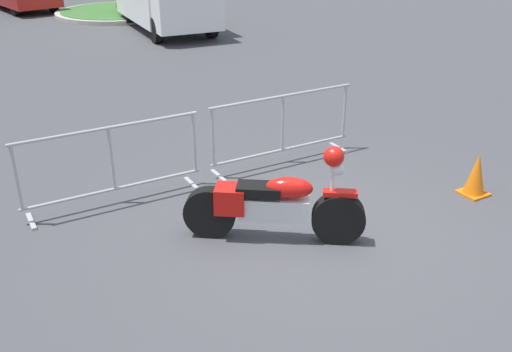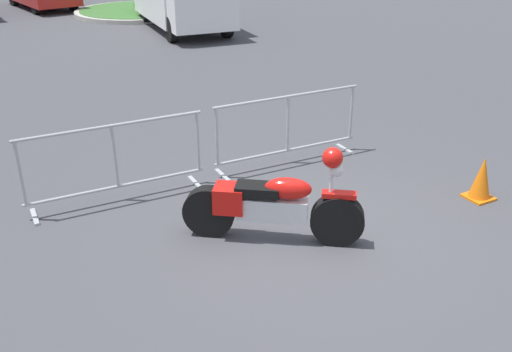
{
  "view_description": "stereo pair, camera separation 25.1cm",
  "coord_description": "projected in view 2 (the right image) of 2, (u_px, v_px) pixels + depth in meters",
  "views": [
    {
      "loc": [
        -3.57,
        -4.71,
        3.53
      ],
      "look_at": [
        -0.45,
        0.56,
        0.65
      ],
      "focal_mm": 40.0,
      "sensor_mm": 36.0,
      "label": 1
    },
    {
      "loc": [
        -3.35,
        -4.83,
        3.53
      ],
      "look_at": [
        -0.45,
        0.56,
        0.65
      ],
      "focal_mm": 40.0,
      "sensor_mm": 36.0,
      "label": 2
    }
  ],
  "objects": [
    {
      "name": "motorcycle",
      "position": [
        272.0,
        204.0,
        6.53
      ],
      "size": [
        1.8,
        1.39,
        1.19
      ],
      "rotation": [
        0.0,
        0.0,
        -0.63
      ],
      "color": "black",
      "rests_on": "ground"
    },
    {
      "name": "crowd_barrier_near",
      "position": [
        115.0,
        162.0,
        7.38
      ],
      "size": [
        2.4,
        0.48,
        1.07
      ],
      "rotation": [
        0.0,
        0.0,
        -0.02
      ],
      "color": "#9EA0A5",
      "rests_on": "ground"
    },
    {
      "name": "traffic_cone",
      "position": [
        482.0,
        179.0,
        7.54
      ],
      "size": [
        0.34,
        0.34,
        0.59
      ],
      "color": "orange",
      "rests_on": "ground"
    },
    {
      "name": "crowd_barrier_far",
      "position": [
        288.0,
        128.0,
        8.5
      ],
      "size": [
        2.4,
        0.48,
        1.07
      ],
      "rotation": [
        0.0,
        0.0,
        -0.02
      ],
      "color": "#9EA0A5",
      "rests_on": "ground"
    },
    {
      "name": "ground_plane",
      "position": [
        311.0,
        235.0,
        6.79
      ],
      "size": [
        120.0,
        120.0,
        0.0
      ],
      "primitive_type": "plane",
      "color": "#424247"
    },
    {
      "name": "planter_island",
      "position": [
        145.0,
        6.0,
        20.78
      ],
      "size": [
        4.58,
        4.58,
        1.2
      ],
      "color": "#ADA89E",
      "rests_on": "ground"
    }
  ]
}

